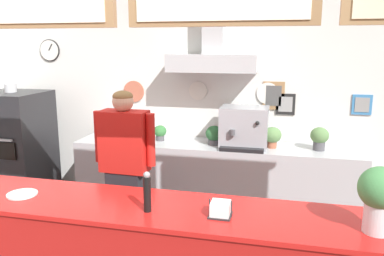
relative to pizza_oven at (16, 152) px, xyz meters
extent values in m
cube|color=#9E9E99|center=(2.17, 0.69, 0.66)|extent=(5.70, 0.12, 2.80)
cube|color=white|center=(2.17, 0.63, 0.66)|extent=(5.66, 0.01, 2.76)
cylinder|color=black|center=(0.17, 0.61, 1.21)|extent=(0.28, 0.02, 0.28)
cylinder|color=white|center=(0.17, 0.60, 1.21)|extent=(0.26, 0.01, 0.26)
cube|color=black|center=(0.19, 0.59, 1.26)|extent=(0.06, 0.01, 0.09)
cylinder|color=#C1664C|center=(1.32, 0.61, 0.71)|extent=(0.27, 0.02, 0.27)
cylinder|color=white|center=(2.15, 0.61, 0.74)|extent=(0.22, 0.02, 0.22)
cylinder|color=white|center=(2.99, 0.61, 0.73)|extent=(0.25, 0.02, 0.25)
cube|color=black|center=(3.20, 0.61, 0.61)|extent=(0.22, 0.02, 0.24)
cube|color=#959595|center=(3.20, 0.60, 0.61)|extent=(0.16, 0.01, 0.18)
cube|color=#997047|center=(3.06, 0.61, 0.71)|extent=(0.25, 0.02, 0.33)
cube|color=#4D4D4D|center=(3.06, 0.60, 0.71)|extent=(0.18, 0.01, 0.24)
cube|color=teal|center=(4.03, 0.61, 0.63)|extent=(0.21, 0.02, 0.22)
cube|color=gray|center=(4.03, 0.60, 0.63)|extent=(0.15, 0.01, 0.16)
cube|color=#B7BABF|center=(2.36, 0.43, 1.08)|extent=(1.02, 0.40, 0.20)
cube|color=#B7BABF|center=(2.36, 0.51, 1.60)|extent=(0.24, 0.24, 0.83)
cube|color=red|center=(2.17, -1.83, 0.27)|extent=(4.63, 0.60, 0.03)
cube|color=#B7BABF|center=(2.42, 0.29, -0.29)|extent=(3.27, 0.61, 0.90)
cube|color=#929499|center=(2.42, 0.29, -0.58)|extent=(3.11, 0.56, 0.02)
cube|color=#232326|center=(0.00, 0.00, 0.00)|extent=(0.73, 0.72, 1.47)
cylinder|color=silver|center=(0.00, 0.00, 0.78)|extent=(0.14, 0.14, 0.10)
cube|color=#232328|center=(1.78, -0.80, -0.30)|extent=(0.33, 0.21, 0.88)
cube|color=red|center=(1.78, -0.80, 0.43)|extent=(0.44, 0.24, 0.56)
cylinder|color=red|center=(2.04, -0.81, 0.45)|extent=(0.08, 0.08, 0.48)
cylinder|color=red|center=(1.52, -0.79, 0.45)|extent=(0.08, 0.08, 0.48)
sphere|color=#D8AD8E|center=(1.78, -0.80, 0.79)|extent=(0.19, 0.19, 0.19)
ellipsoid|color=olive|center=(1.78, -0.80, 0.84)|extent=(0.18, 0.18, 0.11)
cube|color=#A3A5AD|center=(2.76, 0.27, 0.39)|extent=(0.53, 0.38, 0.45)
cylinder|color=#4C4C51|center=(2.65, 0.05, 0.37)|extent=(0.06, 0.06, 0.06)
cube|color=black|center=(2.76, 0.04, 0.18)|extent=(0.47, 0.10, 0.04)
sphere|color=black|center=(2.92, 0.06, 0.48)|extent=(0.04, 0.04, 0.04)
cylinder|color=#9E563D|center=(3.07, 0.29, 0.20)|extent=(0.10, 0.10, 0.08)
ellipsoid|color=#5B844C|center=(3.07, 0.29, 0.31)|extent=(0.20, 0.20, 0.18)
cylinder|color=#4C4C51|center=(3.57, 0.30, 0.21)|extent=(0.13, 0.13, 0.10)
ellipsoid|color=#5B844C|center=(3.57, 0.30, 0.33)|extent=(0.20, 0.20, 0.18)
cylinder|color=#4C4C51|center=(2.42, 0.28, 0.19)|extent=(0.14, 0.14, 0.06)
ellipsoid|color=#2D6638|center=(2.42, 0.28, 0.29)|extent=(0.20, 0.20, 0.18)
cylinder|color=#4C4C51|center=(1.75, 0.33, 0.19)|extent=(0.10, 0.10, 0.06)
ellipsoid|color=#387A3D|center=(1.75, 0.33, 0.28)|extent=(0.15, 0.15, 0.14)
cylinder|color=silver|center=(3.71, -1.89, 0.37)|extent=(0.15, 0.15, 0.17)
cylinder|color=gray|center=(3.71, -1.89, 0.31)|extent=(0.14, 0.14, 0.06)
ellipsoid|color=#47894C|center=(3.71, -1.89, 0.54)|extent=(0.24, 0.24, 0.24)
cylinder|color=white|center=(1.47, -1.86, 0.29)|extent=(0.20, 0.20, 0.01)
cylinder|color=black|center=(2.40, -1.91, 0.39)|extent=(0.05, 0.05, 0.22)
sphere|color=gray|center=(2.40, -1.91, 0.52)|extent=(0.04, 0.04, 0.04)
cube|color=#262628|center=(2.85, -1.88, 0.29)|extent=(0.13, 0.13, 0.01)
cylinder|color=#262628|center=(2.78, -1.88, 0.33)|extent=(0.01, 0.01, 0.10)
cylinder|color=#262628|center=(2.91, -1.88, 0.33)|extent=(0.01, 0.01, 0.10)
cube|color=white|center=(2.85, -1.88, 0.33)|extent=(0.11, 0.11, 0.09)
camera|label=1|loc=(3.20, -4.09, 1.30)|focal=37.15mm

